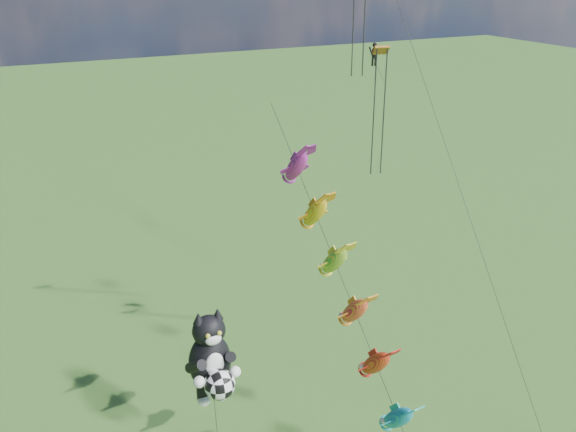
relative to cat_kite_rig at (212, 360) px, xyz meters
name	(u,v)px	position (x,y,z in m)	size (l,w,h in m)	color
cat_kite_rig	(212,360)	(0.00, 0.00, 0.00)	(2.24, 4.07, 10.43)	brown
fish_windsock_rig	(345,286)	(7.07, 0.34, 1.92)	(2.00, 15.90, 17.59)	brown
parafoil_rig	(379,50)	(15.03, 10.32, 11.50)	(3.47, 17.29, 27.94)	brown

